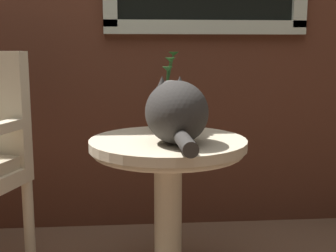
{
  "coord_description": "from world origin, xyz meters",
  "views": [
    {
      "loc": [
        0.03,
        -1.5,
        0.94
      ],
      "look_at": [
        0.16,
        0.16,
        0.65
      ],
      "focal_mm": 48.2,
      "sensor_mm": 36.0,
      "label": 1
    }
  ],
  "objects": [
    {
      "name": "pewter_vase_with_ivy",
      "position": [
        0.17,
        0.33,
        0.7
      ],
      "size": [
        0.12,
        0.12,
        0.32
      ],
      "color": "#99999E",
      "rests_on": "wicker_side_table"
    },
    {
      "name": "wicker_side_table",
      "position": [
        0.16,
        0.16,
        0.42
      ],
      "size": [
        0.6,
        0.6,
        0.6
      ],
      "color": "beige",
      "rests_on": "ground_plane"
    },
    {
      "name": "cat",
      "position": [
        0.19,
        0.1,
        0.72
      ],
      "size": [
        0.23,
        0.55,
        0.23
      ],
      "color": "#33302D",
      "rests_on": "wicker_side_table"
    }
  ]
}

